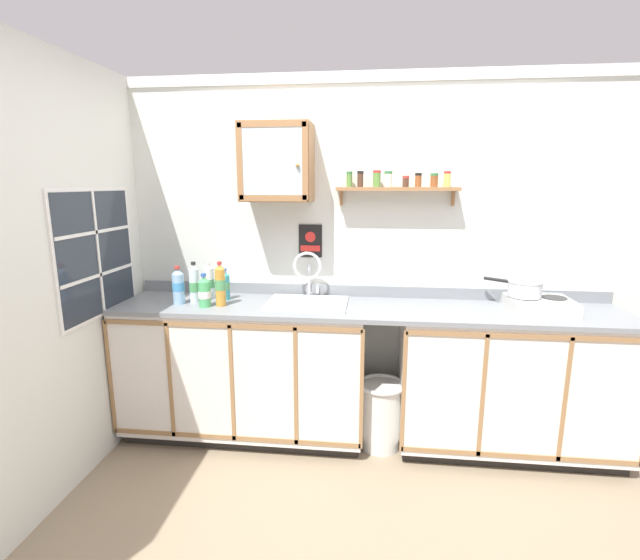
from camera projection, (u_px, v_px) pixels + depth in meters
name	position (u px, v px, depth m)	size (l,w,h in m)	color
floor	(361.00, 474.00, 2.81)	(6.34, 6.34, 0.00)	gray
back_wall	(367.00, 257.00, 3.22)	(3.94, 0.07, 2.47)	silver
side_wall_left	(52.00, 280.00, 2.48)	(0.05, 3.47, 2.47)	silver
lower_cabinet_run	(245.00, 371.00, 3.18)	(1.67, 0.58, 0.93)	black
lower_cabinet_run_right	(509.00, 383.00, 2.98)	(1.43, 0.58, 0.93)	black
countertop	(365.00, 309.00, 2.98)	(3.30, 0.60, 0.03)	gray
backsplash	(366.00, 291.00, 3.24)	(3.30, 0.02, 0.08)	gray
sink	(307.00, 304.00, 3.07)	(0.53, 0.48, 0.44)	silver
hot_plate_stove	(540.00, 305.00, 2.87)	(0.38, 0.34, 0.09)	silver
saucepan	(524.00, 288.00, 2.88)	(0.33, 0.27, 0.10)	silver
bottle_juice_amber_0	(220.00, 285.00, 2.98)	(0.07, 0.07, 0.30)	gold
bottle_soda_green_1	(204.00, 292.00, 2.96)	(0.08, 0.08, 0.22)	#4CB266
bottle_opaque_white_2	(209.00, 281.00, 3.18)	(0.07, 0.07, 0.26)	white
bottle_detergent_teal_3	(225.00, 285.00, 3.15)	(0.07, 0.07, 0.22)	teal
bottle_water_clear_4	(194.00, 284.00, 3.06)	(0.07, 0.07, 0.28)	silver
bottle_water_blue_5	(178.00, 286.00, 3.03)	(0.08, 0.08, 0.26)	#8CB7E0
wall_cabinet	(277.00, 163.00, 2.99)	(0.47, 0.31, 0.50)	#996B42
spice_shelf	(397.00, 186.00, 3.01)	(0.81, 0.14, 0.23)	#996B42
warning_sign	(310.00, 241.00, 3.22)	(0.16, 0.01, 0.23)	black
window	(96.00, 254.00, 2.82)	(0.03, 0.80, 0.80)	#262D38
trash_bin	(381.00, 413.00, 3.07)	(0.32, 0.32, 0.46)	silver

